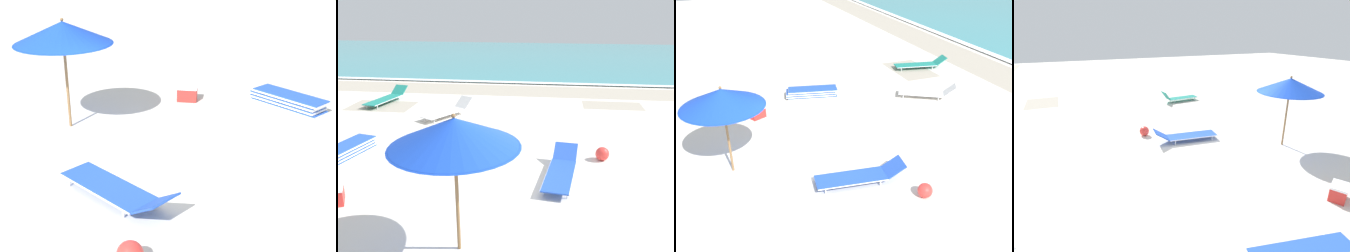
# 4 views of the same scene
# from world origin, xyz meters

# --- Properties ---
(ground_plane) EXTENTS (60.00, 60.00, 0.16)m
(ground_plane) POSITION_xyz_m (0.00, 0.01, -0.08)
(ground_plane) COLOR silver
(ocean_water) EXTENTS (60.00, 19.31, 0.07)m
(ocean_water) POSITION_xyz_m (0.00, 20.40, 0.03)
(ocean_water) COLOR teal
(ocean_water) RESTS_ON ground_plane
(beach_umbrella) EXTENTS (2.04, 2.04, 2.35)m
(beach_umbrella) POSITION_xyz_m (-1.03, -2.43, 2.05)
(beach_umbrella) COLOR olive
(beach_umbrella) RESTS_ON ground_plane
(lounger_stack) EXTENTS (1.02, 2.00, 0.32)m
(lounger_stack) POSITION_xyz_m (-4.99, 0.92, 0.16)
(lounger_stack) COLOR blue
(lounger_stack) RESTS_ON ground_plane
(sun_lounger_under_umbrella) EXTENTS (0.89, 2.29, 0.48)m
(sun_lounger_under_umbrella) POSITION_xyz_m (0.66, 0.44, 0.20)
(sun_lounger_under_umbrella) COLOR blue
(sun_lounger_under_umbrella) RESTS_ON ground_plane
(sun_lounger_beside_umbrella) EXTENTS (1.59, 2.07, 0.55)m
(sun_lounger_beside_umbrella) POSITION_xyz_m (-3.31, 4.91, 0.21)
(sun_lounger_beside_umbrella) COLOR white
(sun_lounger_beside_umbrella) RESTS_ON ground_plane
(sun_lounger_near_water_left) EXTENTS (1.04, 2.40, 0.51)m
(sun_lounger_near_water_left) POSITION_xyz_m (-6.32, 6.47, 0.21)
(sun_lounger_near_water_left) COLOR #1E8475
(sun_lounger_near_water_left) RESTS_ON ground_plane
(beach_ball) EXTENTS (0.35, 0.35, 0.35)m
(beach_ball) POSITION_xyz_m (1.74, 1.63, 0.18)
(beach_ball) COLOR red
(beach_ball) RESTS_ON ground_plane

